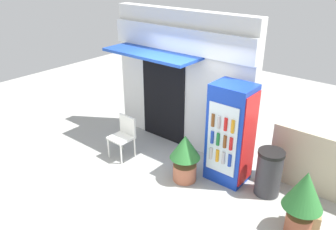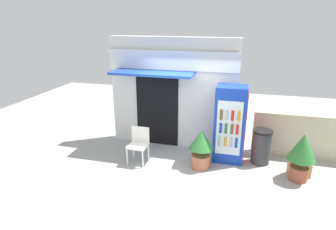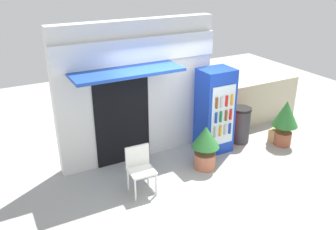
{
  "view_description": "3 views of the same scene",
  "coord_description": "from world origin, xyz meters",
  "px_view_note": "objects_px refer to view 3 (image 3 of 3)",
  "views": [
    {
      "loc": [
        3.6,
        -4.04,
        3.89
      ],
      "look_at": [
        -0.08,
        0.48,
        1.21
      ],
      "focal_mm": 36.17,
      "sensor_mm": 36.0,
      "label": 1
    },
    {
      "loc": [
        1.18,
        -5.72,
        3.47
      ],
      "look_at": [
        -0.47,
        0.6,
        1.2
      ],
      "focal_mm": 30.21,
      "sensor_mm": 36.0,
      "label": 2
    },
    {
      "loc": [
        -3.4,
        -5.0,
        4.03
      ],
      "look_at": [
        -0.31,
        0.72,
        1.23
      ],
      "focal_mm": 38.25,
      "sensor_mm": 36.0,
      "label": 3
    }
  ],
  "objects_px": {
    "trash_bin": "(240,125)",
    "potted_plant_curbside": "(285,118)",
    "drink_cooler": "(215,111)",
    "plastic_chair": "(140,166)",
    "potted_plant_near_shop": "(205,144)",
    "cardboard_box": "(278,135)"
  },
  "relations": [
    {
      "from": "drink_cooler",
      "to": "cardboard_box",
      "type": "bearing_deg",
      "value": -13.41
    },
    {
      "from": "trash_bin",
      "to": "cardboard_box",
      "type": "bearing_deg",
      "value": -27.42
    },
    {
      "from": "plastic_chair",
      "to": "potted_plant_curbside",
      "type": "bearing_deg",
      "value": 1.39
    },
    {
      "from": "drink_cooler",
      "to": "cardboard_box",
      "type": "distance_m",
      "value": 1.86
    },
    {
      "from": "plastic_chair",
      "to": "potted_plant_near_shop",
      "type": "height_order",
      "value": "potted_plant_near_shop"
    },
    {
      "from": "potted_plant_near_shop",
      "to": "drink_cooler",
      "type": "bearing_deg",
      "value": 42.37
    },
    {
      "from": "potted_plant_curbside",
      "to": "cardboard_box",
      "type": "bearing_deg",
      "value": 76.56
    },
    {
      "from": "drink_cooler",
      "to": "plastic_chair",
      "type": "xyz_separation_m",
      "value": [
        -2.15,
        -0.67,
        -0.44
      ]
    },
    {
      "from": "potted_plant_near_shop",
      "to": "trash_bin",
      "type": "height_order",
      "value": "potted_plant_near_shop"
    },
    {
      "from": "plastic_chair",
      "to": "potted_plant_near_shop",
      "type": "bearing_deg",
      "value": 4.04
    },
    {
      "from": "plastic_chair",
      "to": "potted_plant_near_shop",
      "type": "relative_size",
      "value": 0.94
    },
    {
      "from": "drink_cooler",
      "to": "cardboard_box",
      "type": "relative_size",
      "value": 4.53
    },
    {
      "from": "potted_plant_near_shop",
      "to": "trash_bin",
      "type": "relative_size",
      "value": 1.09
    },
    {
      "from": "trash_bin",
      "to": "potted_plant_curbside",
      "type": "bearing_deg",
      "value": -38.21
    },
    {
      "from": "cardboard_box",
      "to": "potted_plant_curbside",
      "type": "bearing_deg",
      "value": -103.44
    },
    {
      "from": "drink_cooler",
      "to": "trash_bin",
      "type": "relative_size",
      "value": 2.21
    },
    {
      "from": "drink_cooler",
      "to": "potted_plant_curbside",
      "type": "relative_size",
      "value": 1.73
    },
    {
      "from": "potted_plant_near_shop",
      "to": "cardboard_box",
      "type": "height_order",
      "value": "potted_plant_near_shop"
    },
    {
      "from": "plastic_chair",
      "to": "potted_plant_curbside",
      "type": "height_order",
      "value": "potted_plant_curbside"
    },
    {
      "from": "trash_bin",
      "to": "cardboard_box",
      "type": "relative_size",
      "value": 2.05
    },
    {
      "from": "potted_plant_near_shop",
      "to": "cardboard_box",
      "type": "relative_size",
      "value": 2.24
    },
    {
      "from": "drink_cooler",
      "to": "potted_plant_curbside",
      "type": "bearing_deg",
      "value": -20.02
    }
  ]
}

